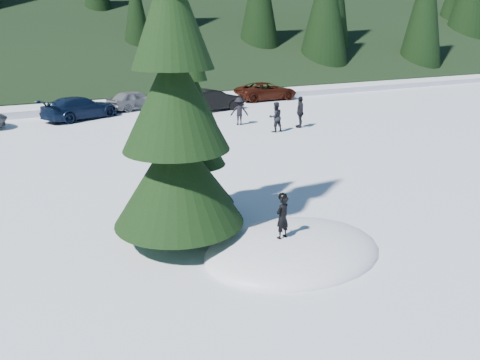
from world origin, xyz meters
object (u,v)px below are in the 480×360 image
spruce_short (194,145)px  car_5 (212,100)px  spruce_tall (175,112)px  adult_0 (275,117)px  adult_2 (239,111)px  car_4 (134,100)px  car_3 (80,108)px  child_skier (282,217)px  adult_1 (300,112)px  car_6 (266,91)px

spruce_short → car_5: size_ratio=1.26×
spruce_tall → adult_0: spruce_tall is taller
adult_0 → adult_2: size_ratio=1.02×
car_4 → adult_0: bearing=-177.4°
spruce_tall → adult_2: size_ratio=5.67×
spruce_tall → car_4: 21.02m
adult_0 → spruce_tall: bearing=48.2°
spruce_tall → car_5: spruce_tall is taller
spruce_tall → car_5: (8.87, 17.53, -2.62)m
adult_0 → adult_2: adult_0 is taller
car_3 → adult_0: bearing=-159.6°
adult_0 → car_3: adult_0 is taller
adult_0 → car_4: adult_0 is taller
spruce_tall → car_5: bearing=63.2°
child_skier → adult_2: 15.79m
adult_1 → car_4: 11.75m
car_3 → spruce_short: bearing=156.5°
car_3 → adult_2: bearing=-152.5°
adult_0 → car_5: bearing=-88.1°
adult_2 → car_5: 4.99m
adult_0 → car_6: size_ratio=0.33×
child_skier → adult_0: (7.24, 11.91, -0.22)m
spruce_short → adult_0: 11.92m
adult_1 → car_6: 10.23m
adult_0 → car_6: 11.30m
car_3 → car_5: bearing=-120.9°
child_skier → car_6: size_ratio=0.22×
spruce_short → adult_2: size_ratio=3.54×
spruce_short → adult_0: spruce_short is taller
car_5 → car_6: 6.11m
adult_1 → car_3: 12.90m
adult_2 → car_4: size_ratio=0.40×
car_3 → car_4: (3.77, 1.87, -0.03)m
adult_0 → adult_1: size_ratio=0.92×
spruce_tall → adult_0: size_ratio=5.55×
adult_2 → car_3: adult_2 is taller
child_skier → spruce_tall: bearing=-60.5°
child_skier → adult_1: bearing=-141.7°
car_4 → car_5: bearing=-144.3°
adult_0 → car_4: size_ratio=0.41×
spruce_short → adult_1: spruce_short is taller
adult_1 → spruce_short: bearing=-22.1°
adult_0 → car_4: 11.24m
child_skier → adult_1: adult_1 is taller
spruce_tall → child_skier: 3.49m
adult_0 → adult_1: bearing=-168.2°
adult_1 → car_5: adult_1 is taller
adult_0 → car_6: (5.38, 9.94, -0.12)m
spruce_short → car_6: bearing=54.1°
spruce_short → car_6: 23.01m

